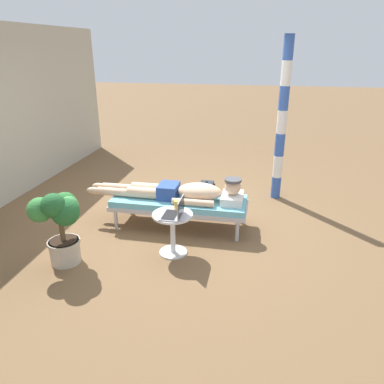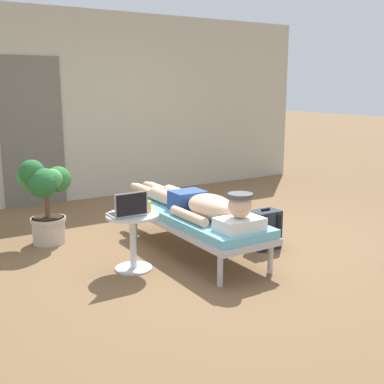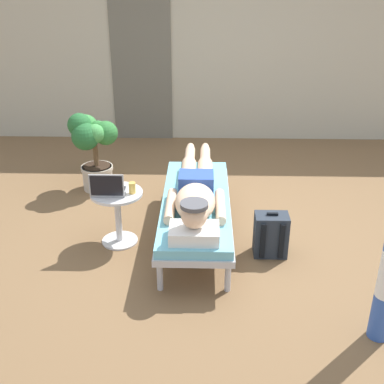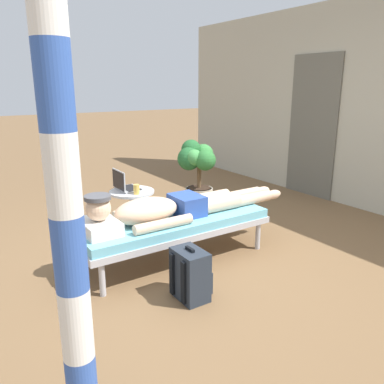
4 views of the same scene
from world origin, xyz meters
The scene contains 9 objects.
ground_plane centered at (0.00, 0.00, 0.00)m, with size 40.00×40.00×0.00m, color brown.
lounge_chair centered at (-0.24, -0.11, 0.35)m, with size 0.65×1.85×0.42m.
person_reclining centered at (-0.24, -0.16, 0.52)m, with size 0.53×2.17×0.33m.
side_table centered at (-0.96, -0.20, 0.36)m, with size 0.48×0.48×0.52m.
laptop centered at (-1.02, -0.25, 0.58)m, with size 0.31×0.24×0.23m.
drink_glass centered at (-0.81, -0.21, 0.58)m, with size 0.06×0.06×0.10m, color gold.
backpack centered at (0.45, -0.37, 0.20)m, with size 0.30×0.26×0.42m.
potted_plant centered at (-1.42, 0.97, 0.56)m, with size 0.54×0.56×0.92m.
porch_post centered at (1.10, -1.44, 1.26)m, with size 0.15×0.15×2.52m.
Camera 1 is at (-4.72, -1.18, 2.35)m, focal length 34.28 mm.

